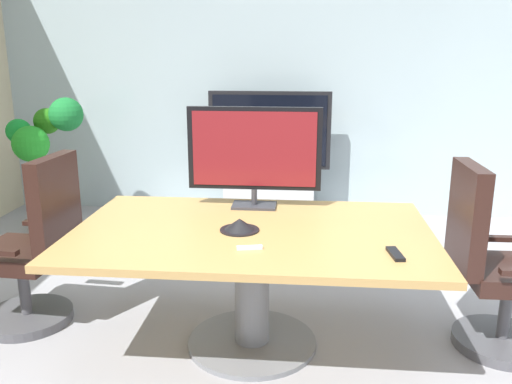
# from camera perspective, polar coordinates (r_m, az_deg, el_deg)

# --- Properties ---
(ground_plane) EXTENTS (6.87, 6.87, 0.00)m
(ground_plane) POSITION_cam_1_polar(r_m,az_deg,el_deg) (3.25, -0.39, -16.46)
(ground_plane) COLOR #99999E
(wall_back_glass_partition) EXTENTS (5.87, 0.10, 2.97)m
(wall_back_glass_partition) POSITION_cam_1_polar(r_m,az_deg,el_deg) (5.61, 2.55, 12.76)
(wall_back_glass_partition) COLOR #9EB2B7
(wall_back_glass_partition) RESTS_ON ground
(conference_table) EXTENTS (2.00, 1.25, 0.72)m
(conference_table) POSITION_cam_1_polar(r_m,az_deg,el_deg) (3.06, -0.44, -7.00)
(conference_table) COLOR #B2894C
(conference_table) RESTS_ON ground
(office_chair_left) EXTENTS (0.61, 0.59, 1.09)m
(office_chair_left) POSITION_cam_1_polar(r_m,az_deg,el_deg) (3.61, -22.53, -6.32)
(office_chair_left) COLOR #4C4C51
(office_chair_left) RESTS_ON ground
(office_chair_right) EXTENTS (0.60, 0.57, 1.09)m
(office_chair_right) POSITION_cam_1_polar(r_m,az_deg,el_deg) (3.37, 23.91, -7.98)
(office_chair_right) COLOR #4C4C51
(office_chair_right) RESTS_ON ground
(tv_monitor) EXTENTS (0.84, 0.18, 0.64)m
(tv_monitor) POSITION_cam_1_polar(r_m,az_deg,el_deg) (3.35, -0.18, 4.35)
(tv_monitor) COLOR #333338
(tv_monitor) RESTS_ON conference_table
(wall_display_unit) EXTENTS (1.20, 0.36, 1.31)m
(wall_display_unit) POSITION_cam_1_polar(r_m,az_deg,el_deg) (5.41, 1.43, 1.50)
(wall_display_unit) COLOR #B7BABC
(wall_display_unit) RESTS_ON ground
(potted_plant) EXTENTS (0.68, 0.58, 1.27)m
(potted_plant) POSITION_cam_1_polar(r_m,az_deg,el_deg) (5.37, -21.53, 3.85)
(potted_plant) COLOR brown
(potted_plant) RESTS_ON ground
(conference_phone) EXTENTS (0.22, 0.22, 0.07)m
(conference_phone) POSITION_cam_1_polar(r_m,az_deg,el_deg) (2.97, -1.77, -3.57)
(conference_phone) COLOR black
(conference_phone) RESTS_ON conference_table
(remote_control) EXTENTS (0.07, 0.18, 0.02)m
(remote_control) POSITION_cam_1_polar(r_m,az_deg,el_deg) (2.71, 14.64, -6.40)
(remote_control) COLOR black
(remote_control) RESTS_ON conference_table
(whiteboard_marker) EXTENTS (0.13, 0.05, 0.02)m
(whiteboard_marker) POSITION_cam_1_polar(r_m,az_deg,el_deg) (2.70, -0.70, -5.94)
(whiteboard_marker) COLOR silver
(whiteboard_marker) RESTS_ON conference_table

